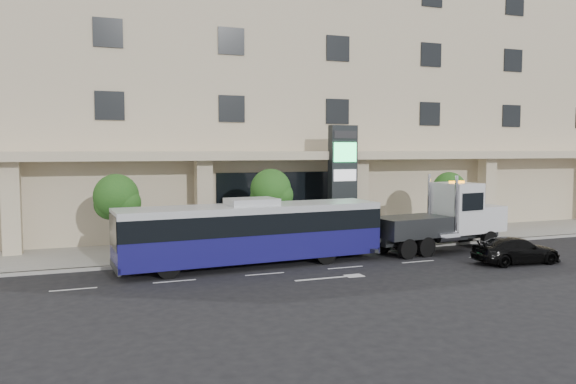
% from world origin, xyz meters
% --- Properties ---
extents(ground, '(120.00, 120.00, 0.00)m').
position_xyz_m(ground, '(0.00, 0.00, 0.00)').
color(ground, black).
rests_on(ground, ground).
extents(sidewalk, '(120.00, 6.00, 0.15)m').
position_xyz_m(sidewalk, '(0.00, 5.00, 0.07)').
color(sidewalk, gray).
rests_on(sidewalk, ground).
extents(curb, '(120.00, 0.30, 0.15)m').
position_xyz_m(curb, '(0.00, 2.00, 0.07)').
color(curb, gray).
rests_on(curb, ground).
extents(convention_center, '(60.00, 17.60, 20.00)m').
position_xyz_m(convention_center, '(-0.00, 15.42, 9.97)').
color(convention_center, beige).
rests_on(convention_center, ground).
extents(tree_left, '(2.27, 2.20, 4.22)m').
position_xyz_m(tree_left, '(-9.97, 3.59, 3.11)').
color(tree_left, '#422B19').
rests_on(tree_left, sidewalk).
extents(tree_mid, '(2.28, 2.20, 4.38)m').
position_xyz_m(tree_mid, '(-1.97, 3.59, 3.26)').
color(tree_mid, '#422B19').
rests_on(tree_mid, sidewalk).
extents(tree_right, '(2.10, 2.00, 4.04)m').
position_xyz_m(tree_right, '(9.53, 3.59, 3.04)').
color(tree_right, '#422B19').
rests_on(tree_right, sidewalk).
extents(city_bus, '(12.93, 3.52, 3.24)m').
position_xyz_m(city_bus, '(-4.01, 0.49, 1.65)').
color(city_bus, black).
rests_on(city_bus, ground).
extents(tow_truck, '(9.26, 3.31, 4.19)m').
position_xyz_m(tow_truck, '(7.17, 0.74, 1.72)').
color(tow_truck, '#2D3033').
rests_on(tow_truck, ground).
extents(black_sedan, '(4.54, 2.08, 1.29)m').
position_xyz_m(black_sedan, '(8.26, -3.49, 0.64)').
color(black_sedan, black).
rests_on(black_sedan, ground).
extents(signage_pylon, '(1.74, 0.71, 6.85)m').
position_xyz_m(signage_pylon, '(3.14, 5.33, 3.62)').
color(signage_pylon, black).
rests_on(signage_pylon, sidewalk).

